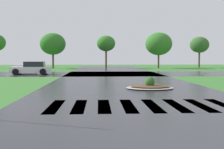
# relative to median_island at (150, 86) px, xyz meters

# --- Properties ---
(asphalt_roadway) EXTENTS (9.89, 80.00, 0.01)m
(asphalt_roadway) POSITION_rel_median_island_xyz_m (-1.37, -0.72, -0.13)
(asphalt_roadway) COLOR #2B2B30
(asphalt_roadway) RESTS_ON ground
(asphalt_cross_road) EXTENTS (90.00, 8.91, 0.01)m
(asphalt_cross_road) POSITION_rel_median_island_xyz_m (-1.37, 14.23, -0.13)
(asphalt_cross_road) COLOR #2B2B30
(asphalt_cross_road) RESTS_ON ground
(crosswalk_stripes) EXTENTS (6.75, 2.94, 0.01)m
(crosswalk_stripes) POSITION_rel_median_island_xyz_m (-1.37, -5.47, -0.13)
(crosswalk_stripes) COLOR white
(crosswalk_stripes) RESTS_ON ground
(median_island) EXTENTS (2.71, 2.17, 0.68)m
(median_island) POSITION_rel_median_island_xyz_m (0.00, 0.00, 0.00)
(median_island) COLOR #9E9B93
(median_island) RESTS_ON ground
(car_blue_compact) EXTENTS (4.01, 2.27, 1.33)m
(car_blue_compact) POSITION_rel_median_island_xyz_m (-9.80, 13.32, 0.49)
(car_blue_compact) COLOR silver
(car_blue_compact) RESTS_ON ground
(drainage_pipe_stack) EXTENTS (2.66, 1.27, 0.94)m
(drainage_pipe_stack) POSITION_rel_median_island_xyz_m (-11.33, 16.94, 0.34)
(drainage_pipe_stack) COLOR #9E9B93
(drainage_pipe_stack) RESTS_ON ground
(background_treeline) EXTENTS (45.12, 5.80, 5.70)m
(background_treeline) POSITION_rel_median_island_xyz_m (2.13, 28.86, 3.72)
(background_treeline) COLOR #4C3823
(background_treeline) RESTS_ON ground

